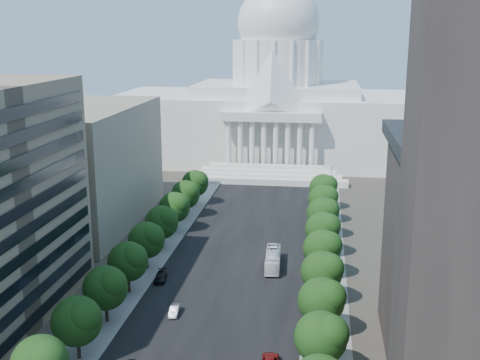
% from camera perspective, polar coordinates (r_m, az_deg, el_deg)
% --- Properties ---
extents(road_asphalt, '(30.00, 260.00, 0.01)m').
position_cam_1_polar(road_asphalt, '(141.12, 0.38, -5.98)').
color(road_asphalt, black).
rests_on(road_asphalt, ground).
extents(sidewalk_left, '(8.00, 260.00, 0.02)m').
position_cam_1_polar(sidewalk_left, '(144.68, -7.13, -5.58)').
color(sidewalk_left, gray).
rests_on(sidewalk_left, ground).
extents(sidewalk_right, '(8.00, 260.00, 0.02)m').
position_cam_1_polar(sidewalk_right, '(140.07, 8.16, -6.28)').
color(sidewalk_right, gray).
rests_on(sidewalk_right, ground).
extents(capitol, '(120.00, 56.00, 73.00)m').
position_cam_1_polar(capitol, '(228.83, 3.52, 6.87)').
color(capitol, white).
rests_on(capitol, ground).
extents(office_block_left_far, '(38.00, 52.00, 30.00)m').
position_cam_1_polar(office_block_left_far, '(159.35, -16.50, 1.38)').
color(office_block_left_far, gray).
rests_on(office_block_left_far, ground).
extents(tree_l_c, '(7.79, 7.60, 9.97)m').
position_cam_1_polar(tree_l_c, '(94.53, -15.08, -12.69)').
color(tree_l_c, '#33261C').
rests_on(tree_l_c, ground).
extents(tree_l_d, '(7.79, 7.60, 9.97)m').
position_cam_1_polar(tree_l_d, '(104.58, -12.52, -9.86)').
color(tree_l_d, '#33261C').
rests_on(tree_l_d, ground).
extents(tree_l_e, '(7.79, 7.60, 9.97)m').
position_cam_1_polar(tree_l_e, '(115.00, -10.46, -7.52)').
color(tree_l_e, '#33261C').
rests_on(tree_l_e, ground).
extents(tree_l_f, '(7.79, 7.60, 9.97)m').
position_cam_1_polar(tree_l_f, '(125.71, -8.76, -5.56)').
color(tree_l_f, '#33261C').
rests_on(tree_l_f, ground).
extents(tree_l_g, '(7.79, 7.60, 9.97)m').
position_cam_1_polar(tree_l_g, '(136.63, -7.34, -3.91)').
color(tree_l_g, '#33261C').
rests_on(tree_l_g, ground).
extents(tree_l_h, '(7.79, 7.60, 9.97)m').
position_cam_1_polar(tree_l_h, '(147.71, -6.13, -2.51)').
color(tree_l_h, '#33261C').
rests_on(tree_l_h, ground).
extents(tree_l_i, '(7.79, 7.60, 9.97)m').
position_cam_1_polar(tree_l_i, '(158.94, -5.10, -1.30)').
color(tree_l_i, '#33261C').
rests_on(tree_l_i, ground).
extents(tree_l_j, '(7.79, 7.60, 9.97)m').
position_cam_1_polar(tree_l_j, '(170.26, -4.20, -0.25)').
color(tree_l_j, '#33261C').
rests_on(tree_l_j, ground).
extents(tree_r_c, '(7.79, 7.60, 9.97)m').
position_cam_1_polar(tree_r_c, '(87.85, 7.89, -14.48)').
color(tree_r_c, '#33261C').
rests_on(tree_r_c, ground).
extents(tree_r_d, '(7.79, 7.60, 9.97)m').
position_cam_1_polar(tree_r_d, '(98.58, 7.92, -11.17)').
color(tree_r_d, '#33261C').
rests_on(tree_r_d, ground).
extents(tree_r_e, '(7.79, 7.60, 9.97)m').
position_cam_1_polar(tree_r_e, '(109.58, 7.94, -8.52)').
color(tree_r_e, '#33261C').
rests_on(tree_r_e, ground).
extents(tree_r_f, '(7.79, 7.60, 9.97)m').
position_cam_1_polar(tree_r_f, '(120.76, 7.96, -6.36)').
color(tree_r_f, '#33261C').
rests_on(tree_r_f, ground).
extents(tree_r_g, '(7.79, 7.60, 9.97)m').
position_cam_1_polar(tree_r_g, '(132.09, 7.97, -4.57)').
color(tree_r_g, '#33261C').
rests_on(tree_r_g, ground).
extents(tree_r_h, '(7.79, 7.60, 9.97)m').
position_cam_1_polar(tree_r_h, '(143.53, 7.98, -3.06)').
color(tree_r_h, '#33261C').
rests_on(tree_r_h, ground).
extents(tree_r_i, '(7.79, 7.60, 9.97)m').
position_cam_1_polar(tree_r_i, '(155.05, 7.99, -1.77)').
color(tree_r_i, '#33261C').
rests_on(tree_r_i, ground).
extents(tree_r_j, '(7.79, 7.60, 9.97)m').
position_cam_1_polar(tree_r_j, '(166.65, 8.00, -0.66)').
color(tree_r_j, '#33261C').
rests_on(tree_r_j, ground).
extents(streetlight_b, '(2.61, 0.44, 9.00)m').
position_cam_1_polar(streetlight_b, '(87.47, 8.93, -15.12)').
color(streetlight_b, gray).
rests_on(streetlight_b, ground).
extents(streetlight_c, '(2.61, 0.44, 9.00)m').
position_cam_1_polar(streetlight_c, '(110.02, 8.75, -8.81)').
color(streetlight_c, gray).
rests_on(streetlight_c, ground).
extents(streetlight_d, '(2.61, 0.44, 9.00)m').
position_cam_1_polar(streetlight_d, '(133.45, 8.64, -4.68)').
color(streetlight_d, gray).
rests_on(streetlight_d, ground).
extents(streetlight_e, '(2.61, 0.44, 9.00)m').
position_cam_1_polar(streetlight_e, '(157.36, 8.56, -1.80)').
color(streetlight_e, gray).
rests_on(streetlight_e, ground).
extents(streetlight_f, '(2.61, 0.44, 9.00)m').
position_cam_1_polar(streetlight_f, '(181.56, 8.50, 0.33)').
color(streetlight_f, gray).
rests_on(streetlight_f, ground).
extents(car_silver, '(1.79, 4.49, 1.45)m').
position_cam_1_polar(car_silver, '(107.75, -6.23, -12.21)').
color(car_silver, '#AEB1B6').
rests_on(car_silver, ground).
extents(car_dark_b, '(2.82, 5.58, 1.55)m').
position_cam_1_polar(car_dark_b, '(121.49, -7.53, -9.10)').
color(car_dark_b, black).
rests_on(car_dark_b, ground).
extents(city_bus, '(3.44, 12.58, 3.47)m').
position_cam_1_polar(city_bus, '(126.79, 3.15, -7.52)').
color(city_bus, white).
rests_on(city_bus, ground).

